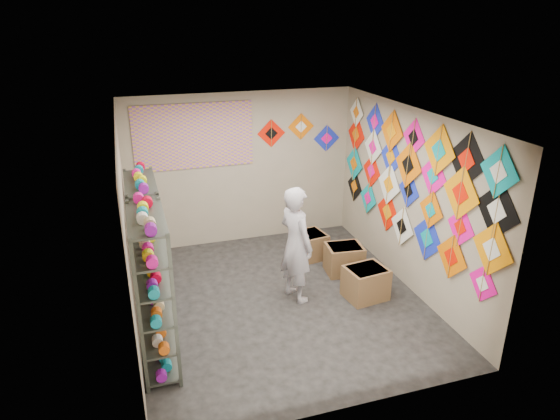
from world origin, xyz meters
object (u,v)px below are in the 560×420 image
object	(u,v)px
shelf_rack_front	(154,292)
shelf_rack_back	(147,245)
carton_c	(311,245)
shopkeeper	(296,244)
carton_b	(344,259)
carton_a	(366,283)

from	to	relation	value
shelf_rack_front	shelf_rack_back	distance (m)	1.30
carton_c	shelf_rack_front	bearing A→B (deg)	-152.15
shelf_rack_back	shopkeeper	distance (m)	2.08
shelf_rack_back	carton_b	xyz separation A→B (m)	(3.03, 0.06, -0.72)
carton_b	carton_c	size ratio (longest dim) A/B	1.13
shelf_rack_front	shelf_rack_back	xyz separation A→B (m)	(0.00, 1.30, 0.00)
shelf_rack_front	carton_c	distance (m)	3.46
shelf_rack_back	carton_a	size ratio (longest dim) A/B	3.31
shopkeeper	carton_a	world-z (taller)	shopkeeper
carton_c	shelf_rack_back	bearing A→B (deg)	-173.90
carton_a	carton_c	xyz separation A→B (m)	(-0.30, 1.48, -0.02)
shopkeeper	carton_a	distance (m)	1.20
shelf_rack_front	shopkeeper	bearing A→B (deg)	23.30
shelf_rack_back	shopkeeper	bearing A→B (deg)	-11.85
carton_c	shopkeeper	bearing A→B (deg)	-129.45
carton_b	carton_a	bearing A→B (deg)	-85.48
shelf_rack_front	shelf_rack_back	world-z (taller)	same
shelf_rack_back	shelf_rack_front	bearing A→B (deg)	-90.00
carton_b	shopkeeper	bearing A→B (deg)	-147.98
shelf_rack_front	carton_c	world-z (taller)	shelf_rack_front
shelf_rack_front	carton_a	distance (m)	3.14
shopkeeper	carton_a	size ratio (longest dim) A/B	3.00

